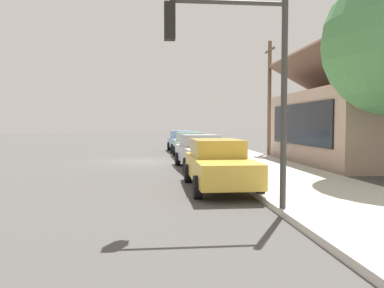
% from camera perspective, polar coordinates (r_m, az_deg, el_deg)
% --- Properties ---
extents(ground_plane, '(120.00, 120.00, 0.00)m').
position_cam_1_polar(ground_plane, '(21.50, -7.44, -2.59)').
color(ground_plane, '#4C4947').
extents(sidewalk_curb, '(60.00, 4.20, 0.16)m').
position_cam_1_polar(sidewalk_curb, '(22.05, 7.27, -2.24)').
color(sidewalk_curb, beige).
rests_on(sidewalk_curb, ground).
extents(car_skyblue, '(4.72, 2.25, 1.59)m').
position_cam_1_polar(car_skyblue, '(28.62, -1.43, 0.48)').
color(car_skyblue, '#8CB7E0').
rests_on(car_skyblue, ground).
extents(car_seafoam, '(4.77, 2.05, 1.59)m').
position_cam_1_polar(car_seafoam, '(23.51, -0.27, -0.09)').
color(car_seafoam, '#9ED1BC').
rests_on(car_seafoam, ground).
extents(car_silver, '(4.95, 2.29, 1.59)m').
position_cam_1_polar(car_silver, '(17.87, 1.30, -1.08)').
color(car_silver, silver).
rests_on(car_silver, ground).
extents(car_mustard, '(4.83, 1.99, 1.59)m').
position_cam_1_polar(car_mustard, '(12.34, 4.01, -2.96)').
color(car_mustard, gold).
rests_on(car_mustard, ground).
extents(storefront_building, '(10.21, 7.87, 5.95)m').
position_cam_1_polar(storefront_building, '(22.22, 24.96, 2.63)').
color(storefront_building, tan).
rests_on(storefront_building, ground).
extents(traffic_light_main, '(0.37, 2.79, 5.20)m').
position_cam_1_polar(traffic_light_main, '(8.73, 7.02, 12.14)').
color(traffic_light_main, '#383833').
rests_on(traffic_light_main, ground).
extents(utility_pole_wooden, '(1.80, 0.24, 7.50)m').
position_cam_1_polar(utility_pole_wooden, '(25.52, 11.58, 7.09)').
color(utility_pole_wooden, brown).
rests_on(utility_pole_wooden, ground).
extents(fire_hydrant_red, '(0.22, 0.22, 0.71)m').
position_cam_1_polar(fire_hydrant_red, '(21.64, 3.73, -1.21)').
color(fire_hydrant_red, red).
rests_on(fire_hydrant_red, sidewalk_curb).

